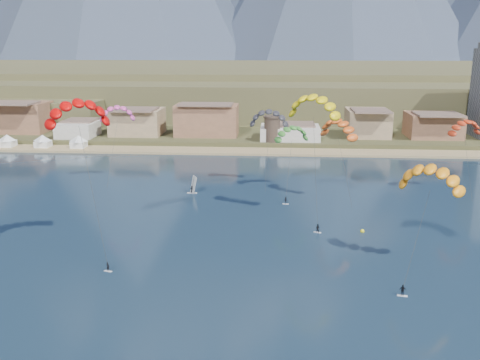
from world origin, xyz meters
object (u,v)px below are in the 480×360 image
object	(u,v)px
watchtower	(272,129)
windsurfer	(193,188)
buoy	(362,231)
kitesurfer_orange	(432,174)
kitesurfer_green	(292,132)
kitesurfer_yellow	(314,103)
kitesurfer_red	(77,109)

from	to	relation	value
watchtower	windsurfer	size ratio (longest dim) A/B	2.11
windsurfer	buoy	size ratio (longest dim) A/B	5.13
kitesurfer_orange	windsurfer	bearing A→B (deg)	139.13
watchtower	kitesurfer_orange	bearing A→B (deg)	-74.83
kitesurfer_orange	kitesurfer_green	distance (m)	46.98
watchtower	kitesurfer_green	distance (m)	52.94
kitesurfer_yellow	buoy	distance (m)	26.02
kitesurfer_red	kitesurfer_green	distance (m)	55.22
kitesurfer_red	kitesurfer_green	bearing A→B (deg)	49.48
kitesurfer_yellow	windsurfer	world-z (taller)	kitesurfer_yellow
buoy	windsurfer	bearing A→B (deg)	146.33
kitesurfer_orange	kitesurfer_green	bearing A→B (deg)	115.85
kitesurfer_red	windsurfer	bearing A→B (deg)	71.45
kitesurfer_green	buoy	xyz separation A→B (m)	(12.78, -28.49, -13.94)
windsurfer	buoy	world-z (taller)	windsurfer
watchtower	kitesurfer_yellow	size ratio (longest dim) A/B	0.33
kitesurfer_red	windsurfer	size ratio (longest dim) A/B	6.66
kitesurfer_yellow	watchtower	bearing A→B (deg)	96.73
kitesurfer_red	windsurfer	world-z (taller)	kitesurfer_red
kitesurfer_red	kitesurfer_orange	bearing A→B (deg)	-1.04
kitesurfer_orange	buoy	size ratio (longest dim) A/B	24.81
windsurfer	kitesurfer_green	bearing A→B (deg)	11.48
watchtower	windsurfer	xyz separation A→B (m)	(-17.86, -56.80, -5.08)
kitesurfer_yellow	windsurfer	distance (m)	37.83
kitesurfer_yellow	kitesurfer_orange	bearing A→B (deg)	-51.82
kitesurfer_orange	kitesurfer_yellow	bearing A→B (deg)	128.18
watchtower	kitesurfer_red	xyz separation A→B (m)	(-30.15, -93.39, 17.89)
kitesurfer_yellow	buoy	world-z (taller)	kitesurfer_yellow
kitesurfer_red	windsurfer	xyz separation A→B (m)	(12.28, 36.59, -22.96)
kitesurfer_orange	kitesurfer_green	size ratio (longest dim) A/B	1.09
kitesurfer_orange	buoy	xyz separation A→B (m)	(-7.70, 13.78, -14.63)
windsurfer	watchtower	bearing A→B (deg)	72.54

